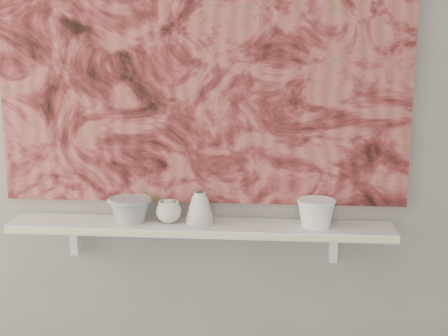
# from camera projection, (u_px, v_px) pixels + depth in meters

# --- Properties ---
(wall_back) EXTENTS (3.60, 0.00, 3.60)m
(wall_back) POSITION_uv_depth(u_px,v_px,m) (202.00, 106.00, 2.28)
(wall_back) COLOR slate
(wall_back) RESTS_ON floor
(shelf) EXTENTS (1.40, 0.18, 0.03)m
(shelf) POSITION_uv_depth(u_px,v_px,m) (200.00, 227.00, 2.28)
(shelf) COLOR silver
(shelf) RESTS_ON wall_back
(shelf_stripe) EXTENTS (1.40, 0.01, 0.02)m
(shelf_stripe) POSITION_uv_depth(u_px,v_px,m) (197.00, 235.00, 2.19)
(shelf_stripe) COLOR beige
(shelf_stripe) RESTS_ON shelf
(bracket_left) EXTENTS (0.03, 0.06, 0.12)m
(bracket_left) POSITION_uv_depth(u_px,v_px,m) (76.00, 238.00, 2.40)
(bracket_left) COLOR silver
(bracket_left) RESTS_ON wall_back
(bracket_right) EXTENTS (0.03, 0.06, 0.12)m
(bracket_right) POSITION_uv_depth(u_px,v_px,m) (333.00, 245.00, 2.32)
(bracket_right) COLOR silver
(bracket_right) RESTS_ON wall_back
(painting) EXTENTS (1.50, 0.02, 1.10)m
(painting) POSITION_uv_depth(u_px,v_px,m) (201.00, 53.00, 2.23)
(painting) COLOR maroon
(painting) RESTS_ON wall_back
(house_motif) EXTENTS (0.09, 0.00, 0.08)m
(house_motif) POSITION_uv_depth(u_px,v_px,m) (326.00, 140.00, 2.24)
(house_motif) COLOR black
(house_motif) RESTS_ON painting
(bowl_grey) EXTENTS (0.20, 0.20, 0.09)m
(bowl_grey) POSITION_uv_depth(u_px,v_px,m) (130.00, 209.00, 2.29)
(bowl_grey) COLOR gray
(bowl_grey) RESTS_ON shelf
(cup_cream) EXTENTS (0.09, 0.09, 0.09)m
(cup_cream) POSITION_uv_depth(u_px,v_px,m) (169.00, 211.00, 2.28)
(cup_cream) COLOR silver
(cup_cream) RESTS_ON shelf
(bell_vessel) EXTENTS (0.14, 0.14, 0.12)m
(bell_vessel) POSITION_uv_depth(u_px,v_px,m) (200.00, 208.00, 2.26)
(bell_vessel) COLOR silver
(bell_vessel) RESTS_ON shelf
(bowl_white) EXTENTS (0.15, 0.15, 0.10)m
(bowl_white) POSITION_uv_depth(u_px,v_px,m) (316.00, 213.00, 2.23)
(bowl_white) COLOR white
(bowl_white) RESTS_ON shelf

